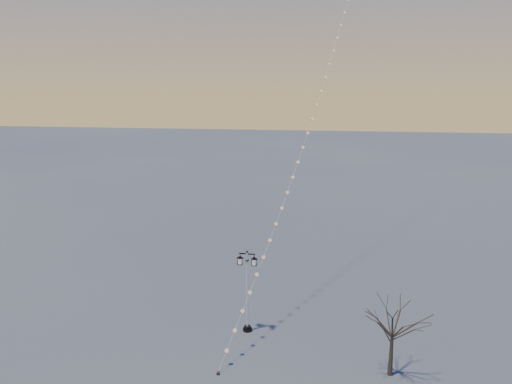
# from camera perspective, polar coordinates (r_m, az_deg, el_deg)

# --- Properties ---
(ground) EXTENTS (300.00, 300.00, 0.00)m
(ground) POSITION_cam_1_polar(r_m,az_deg,el_deg) (32.37, -1.82, -18.55)
(ground) COLOR #494C4A
(ground) RESTS_ON ground
(street_lamp) EXTENTS (1.46, 0.64, 5.75)m
(street_lamp) POSITION_cam_1_polar(r_m,az_deg,el_deg) (34.22, -1.00, -10.76)
(street_lamp) COLOR black
(street_lamp) RESTS_ON ground
(bare_tree) EXTENTS (2.77, 2.77, 4.60)m
(bare_tree) POSITION_cam_1_polar(r_m,az_deg,el_deg) (30.42, 15.31, -14.30)
(bare_tree) COLOR #34291C
(bare_tree) RESTS_ON ground
(kite_train) EXTENTS (10.91, 37.00, 38.50)m
(kite_train) POSITION_cam_1_polar(r_m,az_deg,el_deg) (43.81, 7.76, 15.55)
(kite_train) COLOR black
(kite_train) RESTS_ON ground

